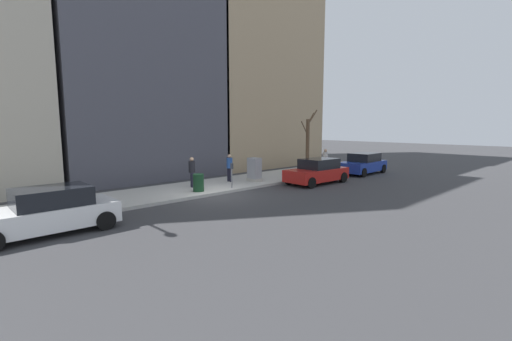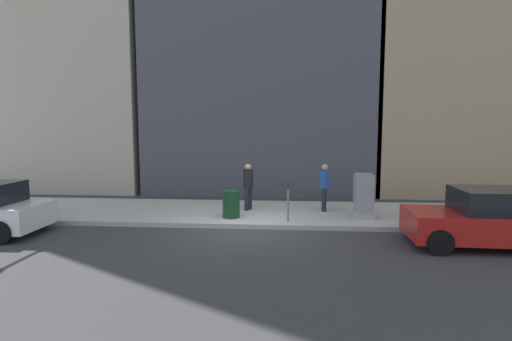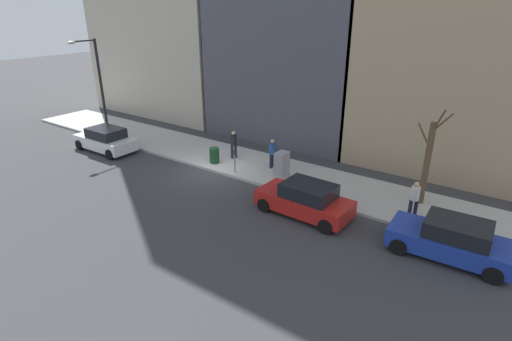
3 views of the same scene
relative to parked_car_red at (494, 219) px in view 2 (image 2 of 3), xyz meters
name	(u,v)px [view 2 (image 2 of 3)]	position (x,y,z in m)	size (l,w,h in m)	color
ground_plane	(244,229)	(1.29, 6.63, -0.74)	(120.00, 120.00, 0.00)	#38383A
sidewalk	(250,213)	(3.29, 6.63, -0.66)	(4.00, 36.00, 0.15)	#B2AFA8
parked_car_red	(494,219)	(0.00, 0.00, 0.00)	(2.04, 4.26, 1.52)	red
parking_meter	(288,196)	(1.74, 5.30, 0.24)	(0.14, 0.10, 1.35)	slate
utility_box	(363,196)	(2.59, 2.84, 0.11)	(0.83, 0.61, 1.43)	#A8A399
trash_bin	(231,204)	(2.19, 7.15, -0.14)	(0.56, 0.56, 0.90)	#14381E
pedestrian_midblock	(324,185)	(3.51, 4.03, 0.35)	(0.40, 0.36, 1.66)	#1E1E2D
pedestrian_far_corner	(248,184)	(3.45, 6.72, 0.35)	(0.38, 0.36, 1.66)	#1E1E2D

